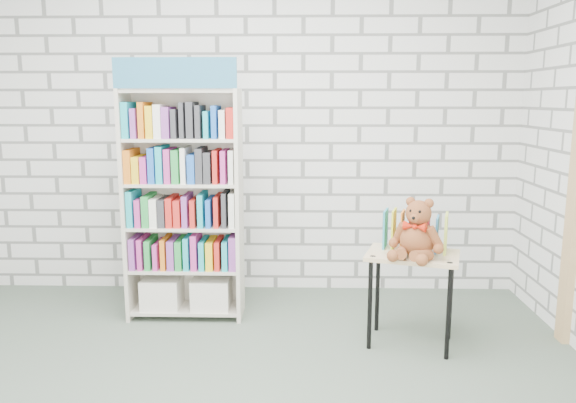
{
  "coord_description": "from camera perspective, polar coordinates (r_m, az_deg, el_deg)",
  "views": [
    {
      "loc": [
        0.45,
        -2.67,
        1.61
      ],
      "look_at": [
        0.37,
        0.95,
        0.95
      ],
      "focal_mm": 35.0,
      "sensor_mm": 36.0,
      "label": 1
    }
  ],
  "objects": [
    {
      "name": "room_shell",
      "position": [
        2.71,
        -8.48,
        13.85
      ],
      "size": [
        4.52,
        4.02,
        2.81
      ],
      "color": "silver",
      "rests_on": "ground"
    },
    {
      "name": "bookshelf",
      "position": [
        4.18,
        -10.51,
        -0.15
      ],
      "size": [
        0.84,
        0.33,
        1.89
      ],
      "color": "beige",
      "rests_on": "ground"
    },
    {
      "name": "display_table",
      "position": [
        3.78,
        12.52,
        -6.44
      ],
      "size": [
        0.67,
        0.55,
        0.63
      ],
      "color": "tan",
      "rests_on": "ground"
    },
    {
      "name": "table_books",
      "position": [
        3.82,
        12.78,
        -3.04
      ],
      "size": [
        0.44,
        0.29,
        0.24
      ],
      "color": "teal",
      "rests_on": "display_table"
    },
    {
      "name": "teddy_bear",
      "position": [
        3.62,
        12.94,
        -3.24
      ],
      "size": [
        0.37,
        0.35,
        0.38
      ],
      "color": "brown",
      "rests_on": "display_table"
    },
    {
      "name": "door_trim",
      "position": [
        4.07,
        27.18,
        1.24
      ],
      "size": [
        0.05,
        0.12,
        2.1
      ],
      "primitive_type": "cube",
      "color": "tan",
      "rests_on": "ground"
    }
  ]
}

